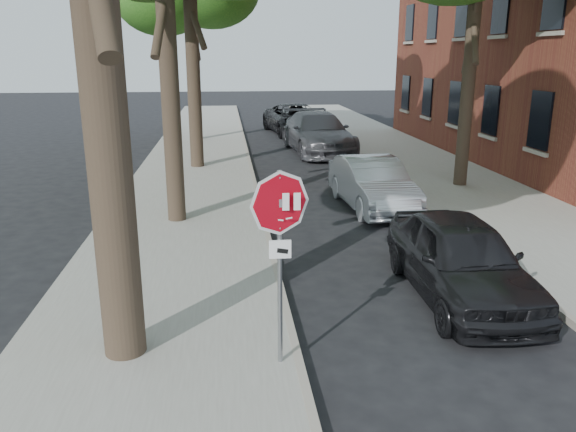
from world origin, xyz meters
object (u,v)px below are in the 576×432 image
(stop_sign, at_px, (280,232))
(car_c, at_px, (318,133))
(car_b, at_px, (372,184))
(car_d, at_px, (296,119))
(car_a, at_px, (460,258))

(stop_sign, height_order, car_c, stop_sign)
(stop_sign, relative_size, car_b, 0.62)
(car_c, relative_size, car_d, 1.04)
(stop_sign, bearing_deg, car_d, 82.41)
(car_d, bearing_deg, car_b, -96.86)
(car_b, bearing_deg, car_c, 86.38)
(car_c, bearing_deg, stop_sign, -105.21)
(stop_sign, xyz_separation_m, car_c, (3.30, 17.17, -1.10))
(car_a, distance_m, car_d, 21.20)
(car_b, bearing_deg, car_a, -93.62)
(car_a, height_order, car_c, car_c)
(stop_sign, relative_size, car_c, 0.45)
(stop_sign, xyz_separation_m, car_a, (3.30, 2.01, -1.23))
(car_c, xyz_separation_m, car_d, (-0.21, 6.03, -0.07))
(car_a, height_order, car_b, car_a)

